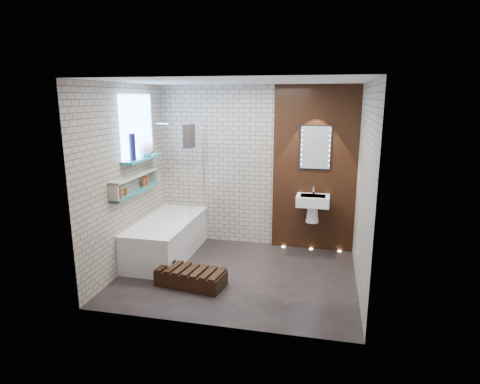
% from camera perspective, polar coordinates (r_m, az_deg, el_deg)
% --- Properties ---
extents(ground, '(3.20, 3.20, 0.00)m').
position_cam_1_polar(ground, '(5.71, -0.33, -11.64)').
color(ground, black).
rests_on(ground, ground).
extents(room_shell, '(3.24, 3.20, 2.60)m').
position_cam_1_polar(room_shell, '(5.30, -0.35, 1.21)').
color(room_shell, '#A39082').
rests_on(room_shell, ground).
extents(walnut_panel, '(1.30, 0.06, 2.60)m').
position_cam_1_polar(walnut_panel, '(6.42, 10.51, 3.14)').
color(walnut_panel, black).
rests_on(walnut_panel, ground).
extents(clerestory_window, '(0.18, 1.00, 0.94)m').
position_cam_1_polar(clerestory_window, '(6.07, -14.35, 8.09)').
color(clerestory_window, '#7FADE0').
rests_on(clerestory_window, room_shell).
extents(display_niche, '(0.14, 1.30, 0.26)m').
position_cam_1_polar(display_niche, '(5.97, -14.48, 1.20)').
color(display_niche, teal).
rests_on(display_niche, room_shell).
extents(bathtub, '(0.79, 1.74, 0.70)m').
position_cam_1_polar(bathtub, '(6.36, -10.32, -6.38)').
color(bathtub, white).
rests_on(bathtub, ground).
extents(bath_screen, '(0.01, 0.78, 1.40)m').
position_cam_1_polar(bath_screen, '(6.38, -6.22, 3.03)').
color(bath_screen, white).
rests_on(bath_screen, bathtub).
extents(towel, '(0.10, 0.26, 0.34)m').
position_cam_1_polar(towel, '(6.03, -7.22, 7.88)').
color(towel, black).
rests_on(towel, bath_screen).
extents(shower_head, '(0.18, 0.18, 0.02)m').
position_cam_1_polar(shower_head, '(6.49, -9.86, 9.50)').
color(shower_head, silver).
rests_on(shower_head, room_shell).
extents(washbasin, '(0.50, 0.36, 0.58)m').
position_cam_1_polar(washbasin, '(6.34, 10.24, -1.72)').
color(washbasin, white).
rests_on(washbasin, walnut_panel).
extents(led_mirror, '(0.50, 0.02, 0.70)m').
position_cam_1_polar(led_mirror, '(6.33, 10.63, 6.19)').
color(led_mirror, black).
rests_on(led_mirror, walnut_panel).
extents(walnut_step, '(0.94, 0.53, 0.20)m').
position_cam_1_polar(walnut_step, '(5.43, -6.96, -11.97)').
color(walnut_step, black).
rests_on(walnut_step, ground).
extents(niche_bottles, '(0.06, 0.86, 0.15)m').
position_cam_1_polar(niche_bottles, '(5.90, -14.87, 0.71)').
color(niche_bottles, maroon).
rests_on(niche_bottles, display_niche).
extents(sill_vases, '(0.22, 0.64, 0.37)m').
position_cam_1_polar(sill_vases, '(6.08, -13.54, 5.97)').
color(sill_vases, '#16153B').
rests_on(sill_vases, clerestory_window).
extents(floor_uplights, '(0.96, 0.06, 0.01)m').
position_cam_1_polar(floor_uplights, '(6.70, 10.01, -7.93)').
color(floor_uplights, '#FFD899').
rests_on(floor_uplights, ground).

